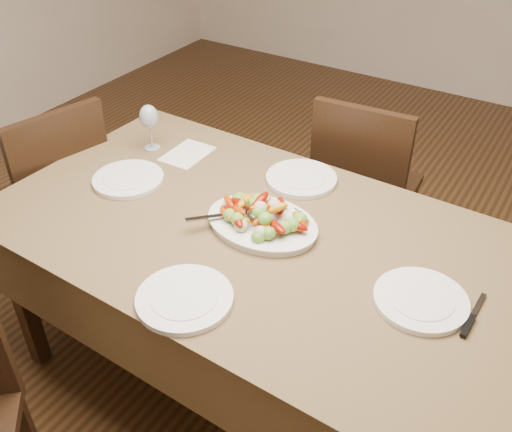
{
  "coord_description": "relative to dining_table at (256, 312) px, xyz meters",
  "views": [
    {
      "loc": [
        1.03,
        -1.55,
        1.91
      ],
      "look_at": [
        0.22,
        -0.27,
        0.82
      ],
      "focal_mm": 40.0,
      "sensor_mm": 36.0,
      "label": 1
    }
  ],
  "objects": [
    {
      "name": "plate_left",
      "position": [
        -0.57,
        0.01,
        0.39
      ],
      "size": [
        0.27,
        0.27,
        0.02
      ],
      "primitive_type": "cylinder",
      "color": "white",
      "rests_on": "dining_table"
    },
    {
      "name": "serving_spoon",
      "position": [
        -0.06,
        -0.01,
        0.43
      ],
      "size": [
        0.26,
        0.22,
        0.03
      ],
      "primitive_type": null,
      "rotation": [
        0.0,
        0.0,
        -0.64
      ],
      "color": "#9EA0A8",
      "rests_on": "serving_platter"
    },
    {
      "name": "chair_far",
      "position": [
        0.06,
        0.88,
        0.1
      ],
      "size": [
        0.45,
        0.45,
        0.95
      ],
      "primitive_type": null,
      "rotation": [
        0.0,
        0.0,
        3.21
      ],
      "color": "black",
      "rests_on": "ground"
    },
    {
      "name": "floor",
      "position": [
        -0.22,
        0.27,
        -0.38
      ],
      "size": [
        6.0,
        6.0,
        0.0
      ],
      "primitive_type": "plane",
      "color": "#3B2412",
      "rests_on": "ground"
    },
    {
      "name": "chair_left",
      "position": [
        -1.12,
        0.04,
        0.1
      ],
      "size": [
        0.5,
        0.5,
        0.95
      ],
      "primitive_type": null,
      "rotation": [
        0.0,
        0.0,
        -1.8
      ],
      "color": "black",
      "rests_on": "ground"
    },
    {
      "name": "plate_right",
      "position": [
        0.58,
        -0.03,
        0.39
      ],
      "size": [
        0.27,
        0.27,
        0.02
      ],
      "primitive_type": "cylinder",
      "color": "white",
      "rests_on": "dining_table"
    },
    {
      "name": "wine_glass",
      "position": [
        -0.67,
        0.25,
        0.48
      ],
      "size": [
        0.08,
        0.08,
        0.2
      ],
      "primitive_type": null,
      "color": "#8C99A5",
      "rests_on": "dining_table"
    },
    {
      "name": "dining_table",
      "position": [
        0.0,
        0.0,
        0.0
      ],
      "size": [
        1.87,
        1.09,
        0.76
      ],
      "primitive_type": "cube",
      "rotation": [
        0.0,
        0.0,
        -0.03
      ],
      "color": "brown",
      "rests_on": "ground"
    },
    {
      "name": "plate_near",
      "position": [
        0.0,
        -0.39,
        0.39
      ],
      "size": [
        0.28,
        0.28,
        0.02
      ],
      "primitive_type": "cylinder",
      "color": "white",
      "rests_on": "dining_table"
    },
    {
      "name": "table_knife",
      "position": [
        0.72,
        -0.02,
        0.38
      ],
      "size": [
        0.03,
        0.2,
        0.01
      ],
      "primitive_type": null,
      "rotation": [
        0.0,
        0.0,
        -0.04
      ],
      "color": "#9EA0A8",
      "rests_on": "dining_table"
    },
    {
      "name": "roasted_vegetables",
      "position": [
        0.01,
        0.03,
        0.45
      ],
      "size": [
        0.32,
        0.22,
        0.09
      ],
      "primitive_type": null,
      "rotation": [
        0.0,
        0.0,
        -0.03
      ],
      "color": "#780F02",
      "rests_on": "serving_platter"
    },
    {
      "name": "serving_platter",
      "position": [
        0.01,
        0.03,
        0.39
      ],
      "size": [
        0.39,
        0.29,
        0.02
      ],
      "primitive_type": "ellipsoid",
      "rotation": [
        0.0,
        0.0,
        -0.03
      ],
      "color": "white",
      "rests_on": "dining_table"
    },
    {
      "name": "plate_far",
      "position": [
        -0.02,
        0.36,
        0.39
      ],
      "size": [
        0.27,
        0.27,
        0.02
      ],
      "primitive_type": "cylinder",
      "color": "white",
      "rests_on": "dining_table"
    },
    {
      "name": "menu_card",
      "position": [
        -0.51,
        0.29,
        0.38
      ],
      "size": [
        0.15,
        0.21,
        0.0
      ],
      "primitive_type": "cube",
      "rotation": [
        0.0,
        0.0,
        0.02
      ],
      "color": "silver",
      "rests_on": "dining_table"
    }
  ]
}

